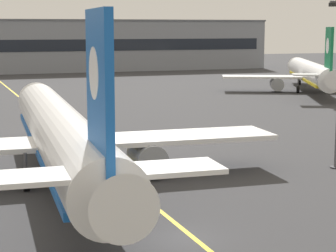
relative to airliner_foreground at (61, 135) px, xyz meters
The scene contains 6 objects.
ground_plane 15.08m from the airliner_foreground, 75.30° to the right, with size 400.00×400.00×0.00m, color #353538.
taxiway_centreline 16.56m from the airliner_foreground, 76.69° to the left, with size 0.30×180.00×0.01m, color yellow.
airliner_foreground is the anchor object (origin of this frame).
airliner_background 69.19m from the airliner_foreground, 43.39° to the left, with size 29.25×36.74×10.89m.
safety_cone_by_nose_gear 17.18m from the airliner_foreground, 84.84° to the left, with size 0.44×0.44×0.55m.
terminal_building 111.91m from the airliner_foreground, 83.50° to the left, with size 119.04×12.40×12.78m.
Camera 1 is at (-10.71, -28.51, 10.81)m, focal length 66.02 mm.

